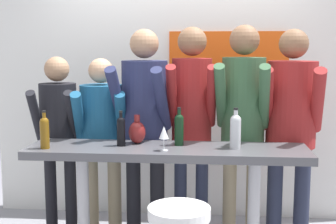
% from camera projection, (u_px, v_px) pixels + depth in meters
% --- Properties ---
extents(back_wall, '(3.66, 0.12, 2.41)m').
position_uv_depth(back_wall, '(179.00, 94.00, 4.61)').
color(back_wall, silver).
rests_on(back_wall, ground_plane).
extents(tasting_table, '(2.06, 0.49, 0.95)m').
position_uv_depth(tasting_table, '(167.00, 171.00, 3.45)').
color(tasting_table, '#4C4C51').
rests_on(tasting_table, ground_plane).
extents(person_far_left, '(0.40, 0.51, 1.60)m').
position_uv_depth(person_far_left, '(58.00, 128.00, 3.94)').
color(person_far_left, black).
rests_on(person_far_left, ground_plane).
extents(person_left, '(0.47, 0.55, 1.58)m').
position_uv_depth(person_left, '(102.00, 131.00, 3.94)').
color(person_left, gray).
rests_on(person_left, ground_plane).
extents(person_center_left, '(0.49, 0.61, 1.82)m').
position_uv_depth(person_center_left, '(144.00, 114.00, 3.84)').
color(person_center_left, black).
rests_on(person_center_left, ground_plane).
extents(person_center, '(0.40, 0.55, 1.84)m').
position_uv_depth(person_center, '(192.00, 109.00, 3.89)').
color(person_center, '#23283D').
rests_on(person_center, ground_plane).
extents(person_center_right, '(0.46, 0.59, 1.85)m').
position_uv_depth(person_center_right, '(243.00, 111.00, 3.79)').
color(person_center_right, gray).
rests_on(person_center_right, ground_plane).
extents(person_right, '(0.53, 0.64, 1.82)m').
position_uv_depth(person_right, '(291.00, 116.00, 3.77)').
color(person_right, '#23283D').
rests_on(person_right, ground_plane).
extents(wine_bottle_0, '(0.06, 0.06, 0.26)m').
position_uv_depth(wine_bottle_0, '(121.00, 130.00, 3.45)').
color(wine_bottle_0, black).
rests_on(wine_bottle_0, tasting_table).
extents(wine_bottle_1, '(0.07, 0.07, 0.29)m').
position_uv_depth(wine_bottle_1, '(179.00, 128.00, 3.47)').
color(wine_bottle_1, black).
rests_on(wine_bottle_1, tasting_table).
extents(wine_bottle_2, '(0.08, 0.08, 0.30)m').
position_uv_depth(wine_bottle_2, '(235.00, 130.00, 3.36)').
color(wine_bottle_2, '#B7BCC1').
rests_on(wine_bottle_2, tasting_table).
extents(wine_bottle_3, '(0.07, 0.07, 0.28)m').
position_uv_depth(wine_bottle_3, '(45.00, 131.00, 3.36)').
color(wine_bottle_3, brown).
rests_on(wine_bottle_3, tasting_table).
extents(wine_glass_0, '(0.07, 0.07, 0.18)m').
position_uv_depth(wine_glass_0, '(164.00, 133.00, 3.29)').
color(wine_glass_0, silver).
rests_on(wine_glass_0, tasting_table).
extents(decorative_vase, '(0.13, 0.13, 0.22)m').
position_uv_depth(decorative_vase, '(137.00, 132.00, 3.54)').
color(decorative_vase, maroon).
rests_on(decorative_vase, tasting_table).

